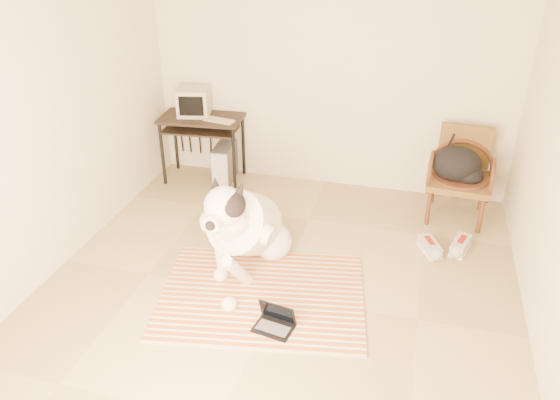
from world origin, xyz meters
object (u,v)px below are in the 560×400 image
at_px(crt_monitor, 194,102).
at_px(laptop, 275,321).
at_px(dog, 245,227).
at_px(backpack, 459,166).
at_px(computer_desk, 201,126).
at_px(rattan_chair, 460,174).
at_px(pc_tower, 225,163).

bearing_deg(crt_monitor, laptop, -56.02).
height_order(dog, crt_monitor, crt_monitor).
distance_m(dog, laptop, 0.95).
bearing_deg(backpack, laptop, -121.70).
distance_m(dog, computer_desk, 1.92).
bearing_deg(rattan_chair, pc_tower, 176.86).
bearing_deg(crt_monitor, computer_desk, -32.91).
xyz_separation_m(computer_desk, backpack, (2.84, -0.20, -0.07)).
distance_m(crt_monitor, pc_tower, 0.80).
bearing_deg(rattan_chair, laptop, -121.43).
bearing_deg(rattan_chair, backpack, -114.01).
height_order(laptop, computer_desk, computer_desk).
relative_size(computer_desk, crt_monitor, 2.37).
bearing_deg(laptop, rattan_chair, 58.57).
distance_m(laptop, backpack, 2.57).
height_order(laptop, rattan_chair, rattan_chair).
relative_size(crt_monitor, rattan_chair, 0.44).
xyz_separation_m(dog, crt_monitor, (-1.14, 1.66, 0.52)).
xyz_separation_m(laptop, backpack, (1.32, 2.14, 0.52)).
relative_size(crt_monitor, pc_tower, 0.84).
xyz_separation_m(dog, laptop, (0.48, -0.74, -0.34)).
bearing_deg(rattan_chair, computer_desk, 177.73).
bearing_deg(rattan_chair, crt_monitor, 176.55).
bearing_deg(crt_monitor, backpack, -5.11).
bearing_deg(pc_tower, backpack, -5.02).
height_order(computer_desk, crt_monitor, crt_monitor).
bearing_deg(backpack, crt_monitor, 174.89).
bearing_deg(backpack, rattan_chair, 65.99).
height_order(computer_desk, rattan_chair, rattan_chair).
bearing_deg(pc_tower, dog, -64.00).
distance_m(dog, rattan_chair, 2.36).
distance_m(computer_desk, rattan_chair, 2.89).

